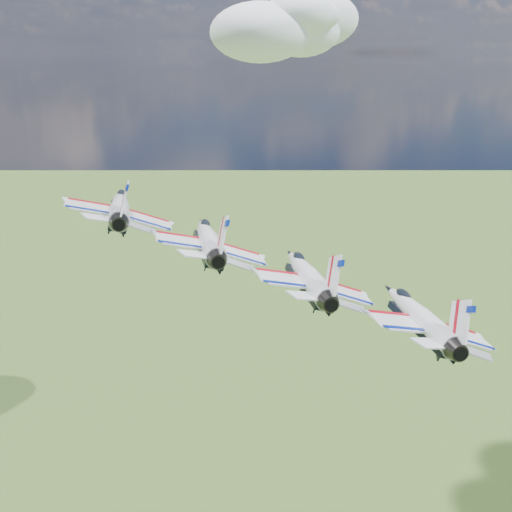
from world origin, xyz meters
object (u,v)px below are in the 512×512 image
object	(u,v)px
jet_2	(307,275)
jet_1	(208,238)
jet_3	(418,315)
jet_0	(120,206)

from	to	relation	value
jet_2	jet_1	bearing A→B (deg)	144.18
jet_1	jet_3	distance (m)	23.41
jet_0	jet_2	distance (m)	23.41
jet_0	jet_1	xyz separation A→B (m)	(8.65, -7.50, -2.44)
jet_0	jet_3	size ratio (longest dim) A/B	1.00
jet_2	jet_3	world-z (taller)	jet_2
jet_0	jet_1	size ratio (longest dim) A/B	1.00
jet_2	jet_3	xyz separation A→B (m)	(8.65, -7.50, -2.44)
jet_1	jet_2	xyz separation A→B (m)	(8.65, -7.50, -2.44)
jet_1	jet_2	world-z (taller)	jet_1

